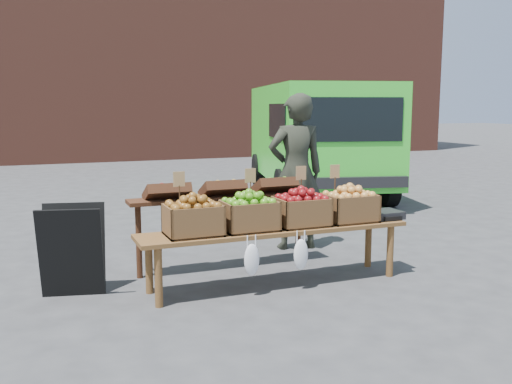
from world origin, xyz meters
name	(u,v)px	position (x,y,z in m)	size (l,w,h in m)	color
ground	(346,271)	(0.00, 0.00, 0.00)	(80.00, 80.00, 0.00)	#3E3E40
brick_building	(115,7)	(0.00, 15.00, 5.00)	(24.00, 4.00, 10.00)	brown
delivery_van	(316,141)	(2.21, 4.81, 1.06)	(2.17, 4.73, 2.12)	#38D931
vendor	(296,172)	(-0.05, 1.12, 0.94)	(0.69, 0.45, 1.89)	#262A20
chalkboard_sign	(72,250)	(-2.73, 0.29, 0.43)	(0.56, 0.31, 0.86)	black
back_table	(223,221)	(-1.17, 0.60, 0.52)	(2.10, 0.44, 1.04)	#3C1F11
display_bench	(275,256)	(-0.87, -0.12, 0.28)	(2.70, 0.56, 0.57)	brown
crate_golden_apples	(193,220)	(-1.70, -0.12, 0.71)	(0.50, 0.40, 0.28)	brown
crate_russet_pears	(249,216)	(-1.15, -0.12, 0.71)	(0.50, 0.40, 0.28)	#467B11
crate_red_apples	(301,212)	(-0.60, -0.12, 0.71)	(0.50, 0.40, 0.28)	#740001
crate_green_apples	(349,208)	(-0.05, -0.12, 0.71)	(0.50, 0.40, 0.28)	#D1C749
weighing_scale	(384,214)	(0.38, -0.12, 0.61)	(0.34, 0.30, 0.08)	black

